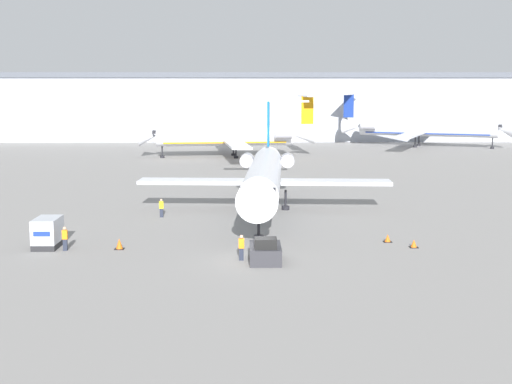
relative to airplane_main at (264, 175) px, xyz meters
name	(u,v)px	position (x,y,z in m)	size (l,w,h in m)	color
ground_plane	(257,263)	(-0.93, -21.04, -3.71)	(600.00, 600.00, 0.00)	gray
terminal_building	(251,106)	(-0.93, 98.96, 4.17)	(180.00, 16.80, 15.70)	#9EA3AD
airplane_main	(264,175)	(0.00, 0.00, 0.00)	(25.41, 33.69, 10.80)	silver
pushback_tug	(265,252)	(-0.35, -20.66, -3.01)	(2.23, 3.81, 1.88)	#2D2D33
luggage_cart	(48,233)	(-17.18, -15.93, -2.55)	(1.81, 3.15, 2.33)	#232326
worker_near_tug	(241,247)	(-2.06, -20.28, -2.72)	(0.40, 0.26, 1.86)	#232838
worker_by_wing	(161,208)	(-9.92, -2.98, -2.77)	(0.40, 0.25, 1.78)	#232838
worker_on_apron	(65,238)	(-15.56, -17.06, -2.72)	(0.40, 0.26, 1.86)	#232838
traffic_cone_left	(119,244)	(-11.52, -16.59, -3.31)	(0.73, 0.73, 0.83)	black
traffic_cone_right	(388,238)	(9.66, -14.26, -3.41)	(0.66, 0.66, 0.63)	black
traffic_cone_mid	(414,244)	(11.32, -16.28, -3.41)	(0.67, 0.67, 0.63)	black
airplane_parked_far_left	(229,135)	(-4.99, 56.70, 0.18)	(31.52, 37.14, 10.90)	silver
airplane_parked_far_right	(423,128)	(34.89, 78.64, 0.30)	(34.59, 37.61, 10.97)	silver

